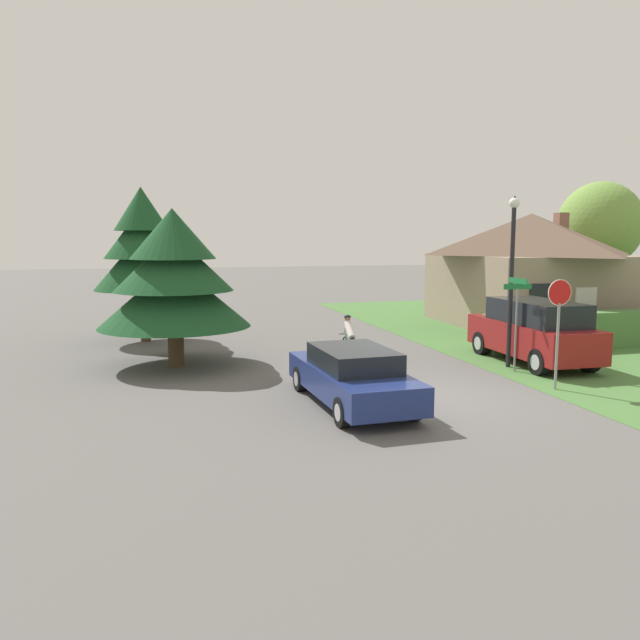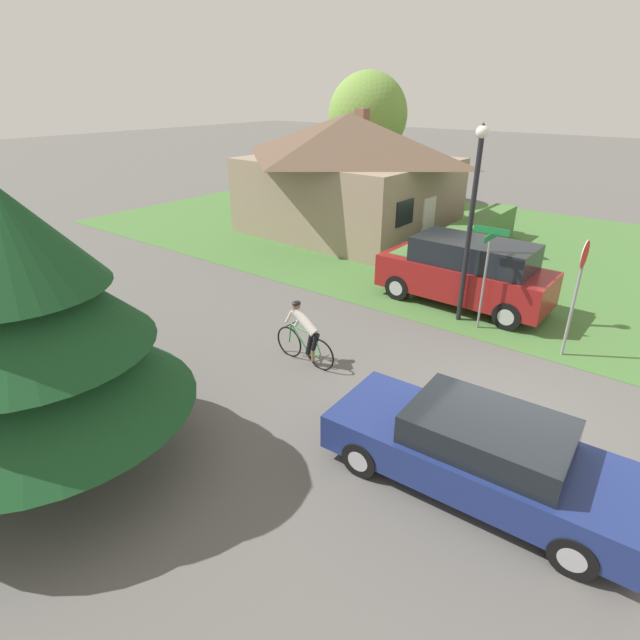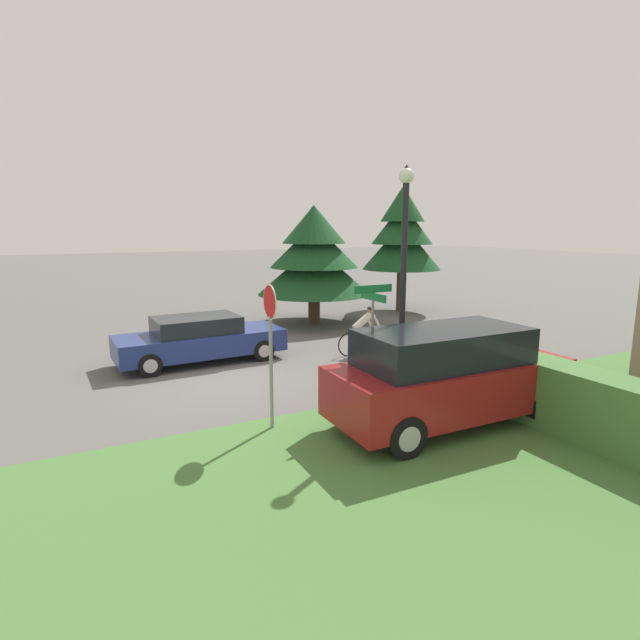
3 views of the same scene
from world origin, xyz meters
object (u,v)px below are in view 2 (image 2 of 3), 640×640
object	(u,v)px
street_name_sign	(487,260)
deciduous_tree_right	(368,115)
cottage_house	(348,172)
street_lamp	(473,207)
cyclist	(305,335)
parked_suv_right	(466,273)
stop_sign	(579,277)
sedan_left_lane	(479,452)
conifer_tall_near	(28,321)

from	to	relation	value
street_name_sign	deciduous_tree_right	distance (m)	16.68
cottage_house	street_name_sign	world-z (taller)	cottage_house
cottage_house	street_lamp	size ratio (longest dim) A/B	1.72
cyclist	parked_suv_right	distance (m)	5.72
parked_suv_right	stop_sign	xyz separation A→B (m)	(-1.44, -3.15, 0.98)
cottage_house	sedan_left_lane	size ratio (longest dim) A/B	1.83
cottage_house	conifer_tall_near	bearing A→B (deg)	-159.73
cottage_house	stop_sign	distance (m)	12.35
sedan_left_lane	street_name_sign	distance (m)	6.23
cottage_house	sedan_left_lane	world-z (taller)	cottage_house
conifer_tall_near	cyclist	bearing A→B (deg)	-10.10
cyclist	street_name_sign	size ratio (longest dim) A/B	0.64
sedan_left_lane	parked_suv_right	xyz separation A→B (m)	(6.94, 3.19, 0.32)
cottage_house	parked_suv_right	size ratio (longest dim) A/B	1.79
stop_sign	street_lamp	world-z (taller)	street_lamp
street_lamp	conifer_tall_near	distance (m)	10.06
cottage_house	parked_suv_right	distance (m)	9.03
cottage_house	conifer_tall_near	distance (m)	16.32
sedan_left_lane	street_name_sign	size ratio (longest dim) A/B	1.76
stop_sign	deciduous_tree_right	world-z (taller)	deciduous_tree_right
parked_suv_right	street_name_sign	xyz separation A→B (m)	(-1.24, -0.97, 0.89)
street_lamp	deciduous_tree_right	distance (m)	15.99
parked_suv_right	conifer_tall_near	world-z (taller)	conifer_tall_near
street_name_sign	conifer_tall_near	xyz separation A→B (m)	(-9.49, 3.40, 0.84)
street_name_sign	conifer_tall_near	bearing A→B (deg)	160.27
stop_sign	cottage_house	bearing A→B (deg)	-119.10
parked_suv_right	street_name_sign	world-z (taller)	street_name_sign
stop_sign	conifer_tall_near	bearing A→B (deg)	-29.87
cyclist	stop_sign	size ratio (longest dim) A/B	0.62
sedan_left_lane	cyclist	xyz separation A→B (m)	(1.43, 4.69, 0.03)
parked_suv_right	cottage_house	bearing A→B (deg)	-31.53
cottage_house	deciduous_tree_right	world-z (taller)	deciduous_tree_right
conifer_tall_near	stop_sign	bearing A→B (deg)	-31.00
cyclist	street_lamp	xyz separation A→B (m)	(4.43, -1.86, 2.42)
sedan_left_lane	stop_sign	xyz separation A→B (m)	(5.50, 0.04, 1.30)
cottage_house	cyclist	world-z (taller)	cottage_house
street_name_sign	street_lamp	bearing A→B (deg)	74.50
cyclist	deciduous_tree_right	world-z (taller)	deciduous_tree_right
street_name_sign	deciduous_tree_right	bearing A→B (deg)	43.74
cyclist	street_name_sign	distance (m)	5.07
stop_sign	street_lamp	distance (m)	3.05
street_name_sign	cyclist	bearing A→B (deg)	149.89
street_lamp	street_name_sign	distance (m)	1.39
deciduous_tree_right	conifer_tall_near	bearing A→B (deg)	-159.53
street_name_sign	conifer_tall_near	size ratio (longest dim) A/B	0.58
stop_sign	street_lamp	xyz separation A→B (m)	(0.36, 2.80, 1.15)
cottage_house	stop_sign	world-z (taller)	cottage_house
stop_sign	cyclist	bearing A→B (deg)	-47.72
street_lamp	street_name_sign	bearing A→B (deg)	-105.50
stop_sign	street_name_sign	world-z (taller)	stop_sign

